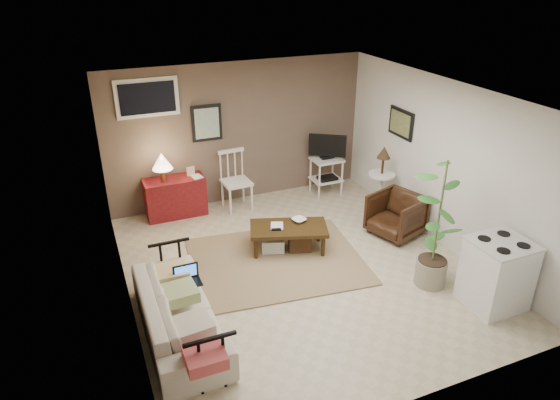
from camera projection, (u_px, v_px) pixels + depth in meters
name	position (u px, v px, depth m)	size (l,w,h in m)	color
floor	(299.00, 268.00, 6.88)	(5.00, 5.00, 0.00)	#C1B293
art_back	(207.00, 123.00, 8.12)	(0.50, 0.03, 0.60)	black
art_right	(401.00, 123.00, 7.87)	(0.03, 0.60, 0.45)	black
window	(147.00, 98.00, 7.59)	(0.96, 0.03, 0.60)	silver
rug	(277.00, 261.00, 7.04)	(2.36, 1.89, 0.02)	#978058
coffee_table	(288.00, 236.00, 7.21)	(1.22, 0.90, 0.42)	#38240F
sofa	(178.00, 305.00, 5.53)	(1.96, 0.57, 0.77)	beige
sofa_pillows	(186.00, 310.00, 5.32)	(0.38, 1.87, 0.13)	beige
sofa_end_rails	(188.00, 307.00, 5.59)	(0.53, 1.96, 0.66)	black
laptop	(187.00, 277.00, 5.83)	(0.30, 0.22, 0.21)	black
red_console	(174.00, 194.00, 8.17)	(0.97, 0.43, 1.12)	maroon
spindle_chair	(236.00, 182.00, 8.40)	(0.48, 0.48, 1.00)	silver
tv_stand	(327.00, 163.00, 8.89)	(0.57, 0.42, 1.10)	silver
side_table	(382.00, 172.00, 8.11)	(0.44, 0.44, 1.17)	silver
armchair	(396.00, 213.00, 7.60)	(0.70, 0.66, 0.72)	#311A0D
potted_plant	(439.00, 220.00, 6.16)	(0.44, 0.44, 1.76)	gray
stove	(497.00, 273.00, 6.00)	(0.68, 0.63, 0.88)	white
bowl	(299.00, 215.00, 7.24)	(0.20, 0.05, 0.20)	#38240F
book_table	(271.00, 219.00, 7.09)	(0.18, 0.02, 0.24)	#38240F
book_console	(192.00, 172.00, 8.04)	(0.16, 0.02, 0.21)	#38240F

